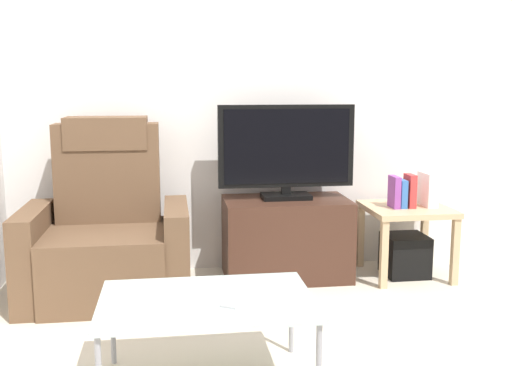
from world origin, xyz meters
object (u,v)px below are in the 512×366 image
object	(u,v)px
tv_stand	(286,238)
recliner_armchair	(107,235)
subwoofer_box	(405,255)
coffee_table	(207,304)
television	(286,150)
side_table	(406,218)
book_leftmost	(394,192)
book_rightmost	(410,191)
book_middle	(401,193)
game_console	(428,189)
cell_phone	(235,301)

from	to	relation	value
tv_stand	recliner_armchair	xyz separation A→B (m)	(-1.15, -0.17, 0.11)
subwoofer_box	coffee_table	world-z (taller)	coffee_table
tv_stand	subwoofer_box	distance (m)	0.82
television	coffee_table	bearing A→B (deg)	-113.38
side_table	coffee_table	size ratio (longest dim) A/B	0.60
book_leftmost	coffee_table	xyz separation A→B (m)	(-1.32, -1.31, -0.21)
book_rightmost	television	bearing A→B (deg)	172.26
book_leftmost	book_middle	world-z (taller)	book_leftmost
book_leftmost	book_rightmost	distance (m)	0.11
recliner_armchair	game_console	xyz separation A→B (m)	(2.10, 0.11, 0.21)
cell_phone	coffee_table	bearing A→B (deg)	-179.23
book_rightmost	cell_phone	bearing A→B (deg)	-133.82
book_leftmost	cell_phone	size ratio (longest dim) A/B	1.40
tv_stand	book_middle	bearing A→B (deg)	-6.91
cell_phone	book_leftmost	bearing A→B (deg)	78.62
coffee_table	recliner_armchair	bearing A→B (deg)	113.51
tv_stand	game_console	size ratio (longest dim) A/B	3.66
game_console	side_table	bearing A→B (deg)	-176.05
subwoofer_box	book_rightmost	world-z (taller)	book_rightmost
book_leftmost	book_middle	distance (m)	0.05
side_table	cell_phone	xyz separation A→B (m)	(-1.31, -1.39, -0.00)
television	subwoofer_box	world-z (taller)	television
subwoofer_box	side_table	bearing A→B (deg)	63.43
game_console	book_rightmost	bearing A→B (deg)	-167.68
side_table	book_rightmost	size ratio (longest dim) A/B	2.46
subwoofer_box	book_leftmost	distance (m)	0.45
book_rightmost	coffee_table	size ratio (longest dim) A/B	0.24
television	book_rightmost	xyz separation A→B (m)	(0.81, -0.11, -0.27)
tv_stand	book_leftmost	bearing A→B (deg)	-7.40
tv_stand	book_rightmost	size ratio (longest dim) A/B	3.74
television	side_table	size ratio (longest dim) A/B	1.66
television	cell_phone	bearing A→B (deg)	-108.67
television	recliner_armchair	bearing A→B (deg)	-170.55
side_table	book_leftmost	distance (m)	0.21
side_table	coffee_table	world-z (taller)	side_table
coffee_table	television	bearing A→B (deg)	66.62
tv_stand	cell_phone	world-z (taller)	tv_stand
subwoofer_box	book_leftmost	bearing A→B (deg)	-168.69
coffee_table	cell_phone	world-z (taller)	cell_phone
recliner_armchair	cell_phone	xyz separation A→B (m)	(0.65, -1.29, 0.02)
television	subwoofer_box	size ratio (longest dim) A/B	3.23
television	recliner_armchair	world-z (taller)	television
tv_stand	television	xyz separation A→B (m)	(0.00, 0.02, 0.59)
side_table	book_middle	distance (m)	0.18
subwoofer_box	cell_phone	size ratio (longest dim) A/B	1.85
recliner_armchair	coffee_table	size ratio (longest dim) A/B	1.20
book_middle	book_rightmost	xyz separation A→B (m)	(0.06, 0.00, 0.02)
recliner_armchair	game_console	bearing A→B (deg)	7.72
subwoofer_box	coffee_table	xyz separation A→B (m)	(-1.42, -1.33, 0.23)
recliner_armchair	book_rightmost	size ratio (longest dim) A/B	4.92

